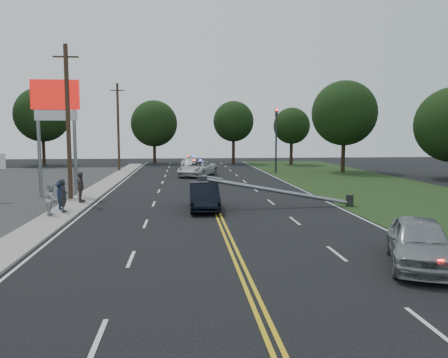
{
  "coord_description": "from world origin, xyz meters",
  "views": [
    {
      "loc": [
        -1.85,
        -17.09,
        4.38
      ],
      "look_at": [
        0.53,
        8.28,
        1.7
      ],
      "focal_mm": 35.0,
      "sensor_mm": 36.0,
      "label": 1
    }
  ],
  "objects": [
    {
      "name": "bystander_d",
      "position": [
        -8.19,
        10.39,
        1.06
      ],
      "size": [
        0.49,
        1.12,
        1.88
      ],
      "primitive_type": "imported",
      "rotation": [
        0.0,
        0.0,
        1.55
      ],
      "color": "#594A47",
      "rests_on": "sidewalk"
    },
    {
      "name": "bystander_c",
      "position": [
        -8.68,
        7.78,
        0.94
      ],
      "size": [
        1.0,
        1.21,
        1.63
      ],
      "primitive_type": "imported",
      "rotation": [
        0.0,
        0.0,
        2.02
      ],
      "color": "#1A2643",
      "rests_on": "sidewalk"
    },
    {
      "name": "pylon_sign",
      "position": [
        -10.5,
        14.0,
        6.0
      ],
      "size": [
        3.2,
        0.35,
        8.0
      ],
      "color": "gray",
      "rests_on": "ground"
    },
    {
      "name": "utility_pole_mid",
      "position": [
        -9.2,
        12.0,
        5.08
      ],
      "size": [
        1.6,
        0.28,
        10.0
      ],
      "color": "#382619",
      "rests_on": "ground"
    },
    {
      "name": "tree_7",
      "position": [
        5.38,
        45.3,
        6.05
      ],
      "size": [
        5.79,
        5.79,
        8.96
      ],
      "color": "black",
      "rests_on": "ground"
    },
    {
      "name": "waiting_sedan",
      "position": [
        5.89,
        -3.67,
        0.8
      ],
      "size": [
        3.56,
        5.09,
        1.61
      ],
      "primitive_type": "imported",
      "rotation": [
        0.0,
        0.0,
        -0.39
      ],
      "color": "gray",
      "rests_on": "ground"
    },
    {
      "name": "tree_5",
      "position": [
        -20.85,
        44.71,
        6.88
      ],
      "size": [
        7.38,
        7.38,
        10.58
      ],
      "color": "black",
      "rests_on": "ground"
    },
    {
      "name": "emergency_b",
      "position": [
        -0.97,
        35.31,
        0.69
      ],
      "size": [
        2.7,
        5.0,
        1.38
      ],
      "primitive_type": "imported",
      "rotation": [
        0.0,
        0.0,
        0.17
      ],
      "color": "white",
      "rests_on": "ground"
    },
    {
      "name": "bystander_b",
      "position": [
        -8.71,
        6.19,
        0.95
      ],
      "size": [
        0.71,
        0.87,
        1.66
      ],
      "primitive_type": "imported",
      "rotation": [
        0.0,
        0.0,
        1.67
      ],
      "color": "#B1B1B6",
      "rests_on": "sidewalk"
    },
    {
      "name": "emergency_a",
      "position": [
        -0.41,
        27.37,
        0.79
      ],
      "size": [
        4.68,
        6.25,
        1.58
      ],
      "primitive_type": "imported",
      "rotation": [
        0.0,
        0.0,
        -0.41
      ],
      "color": "silver",
      "rests_on": "ground"
    },
    {
      "name": "ground",
      "position": [
        0.0,
        0.0,
        0.0
      ],
      "size": [
        120.0,
        120.0,
        0.0
      ],
      "primitive_type": "plane",
      "color": "black",
      "rests_on": "ground"
    },
    {
      "name": "sidewalk",
      "position": [
        -8.4,
        10.0,
        0.06
      ],
      "size": [
        1.8,
        70.0,
        0.12
      ],
      "primitive_type": "cube",
      "color": "gray",
      "rests_on": "ground"
    },
    {
      "name": "bystander_a",
      "position": [
        -8.33,
        6.99,
        1.02
      ],
      "size": [
        0.6,
        0.75,
        1.81
      ],
      "primitive_type": "imported",
      "rotation": [
        0.0,
        0.0,
        1.85
      ],
      "color": "#26262D",
      "rests_on": "sidewalk"
    },
    {
      "name": "centerline_yellow",
      "position": [
        0.0,
        10.0,
        0.01
      ],
      "size": [
        0.36,
        80.0,
        0.0
      ],
      "primitive_type": "cube",
      "color": "gold",
      "rests_on": "ground"
    },
    {
      "name": "tree_6",
      "position": [
        -5.97,
        46.85,
        5.76
      ],
      "size": [
        6.66,
        6.66,
        9.1
      ],
      "color": "black",
      "rests_on": "ground"
    },
    {
      "name": "tree_8",
      "position": [
        13.19,
        42.62,
        5.38
      ],
      "size": [
        5.03,
        5.03,
        7.92
      ],
      "color": "black",
      "rests_on": "ground"
    },
    {
      "name": "utility_pole_far",
      "position": [
        -9.2,
        34.0,
        5.08
      ],
      "size": [
        1.6,
        0.28,
        10.0
      ],
      "color": "#382619",
      "rests_on": "ground"
    },
    {
      "name": "traffic_signal",
      "position": [
        8.3,
        30.0,
        4.21
      ],
      "size": [
        0.28,
        0.41,
        7.05
      ],
      "color": "#2D2D30",
      "rests_on": "ground"
    },
    {
      "name": "fallen_streetlight",
      "position": [
        4.19,
        8.0,
        0.92
      ],
      "size": [
        9.36,
        0.44,
        1.91
      ],
      "color": "#2D2D30",
      "rests_on": "ground"
    },
    {
      "name": "crashed_sedan",
      "position": [
        -0.67,
        7.72,
        0.77
      ],
      "size": [
        1.67,
        4.69,
        1.54
      ],
      "primitive_type": "imported",
      "rotation": [
        0.0,
        0.0,
        -0.01
      ],
      "color": "black",
      "rests_on": "ground"
    },
    {
      "name": "tree_9",
      "position": [
        16.09,
        30.5,
        6.59
      ],
      "size": [
        7.21,
        7.21,
        10.21
      ],
      "color": "black",
      "rests_on": "ground"
    },
    {
      "name": "grass_verge",
      "position": [
        13.5,
        10.0,
        0.01
      ],
      "size": [
        12.0,
        80.0,
        0.01
      ],
      "primitive_type": "cube",
      "color": "black",
      "rests_on": "ground"
    }
  ]
}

